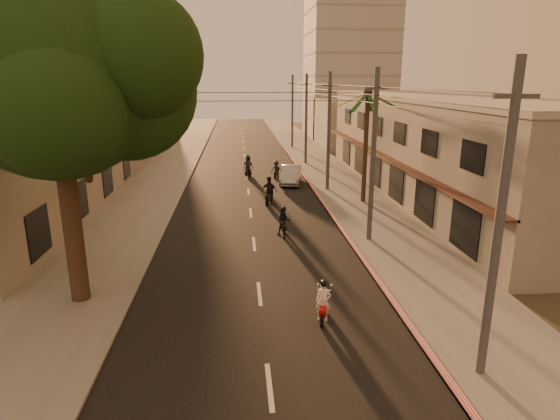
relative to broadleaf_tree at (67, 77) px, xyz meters
The scene contains 20 objects.
ground 10.96m from the broadleaf_tree, 17.97° to the right, with size 160.00×160.00×0.00m, color #383023.
road 20.84m from the broadleaf_tree, 69.68° to the left, with size 10.00×140.00×0.02m, color black.
sidewalk_right 24.26m from the broadleaf_tree, 51.68° to the left, with size 5.00×140.00×0.12m, color slate.
sidewalk_left 19.76m from the broadleaf_tree, 92.85° to the left, with size 5.00×140.00×0.12m, color slate.
curb_stripe 19.30m from the broadleaf_tree, 47.67° to the left, with size 0.20×60.00×0.20m, color red.
shophouse_row 26.41m from the broadleaf_tree, 37.63° to the left, with size 8.80×34.20×7.30m.
left_building 15.15m from the broadleaf_tree, 121.87° to the left, with size 8.20×24.20×5.20m.
distant_tower 58.67m from the broadleaf_tree, 67.22° to the left, with size 12.10×12.10×28.00m.
broadleaf_tree is the anchor object (origin of this frame).
palm_tree 20.18m from the broadleaf_tree, 43.48° to the left, with size 5.00×5.00×8.20m.
utility_poles 22.06m from the broadleaf_tree, 54.34° to the left, with size 1.20×48.26×9.00m.
filler_right 47.87m from the broadleaf_tree, 64.31° to the left, with size 8.00×14.00×6.00m, color #ABA39A.
filler_left_near 33.30m from the broadleaf_tree, 103.06° to the left, with size 8.00×14.00×4.40m, color #ABA39A.
filler_left_far 50.64m from the broadleaf_tree, 98.43° to the left, with size 8.00×14.00×7.00m, color #ABA39A.
scooter_red 12.00m from the broadleaf_tree, 15.75° to the right, with size 0.79×1.58×1.58m.
scooter_mid_a 13.50m from the broadleaf_tree, 41.17° to the left, with size 0.82×1.69×1.65m.
scooter_mid_b 17.89m from the broadleaf_tree, 60.54° to the left, with size 1.34×1.96×1.98m.
scooter_far_a 26.07m from the broadleaf_tree, 74.28° to the left, with size 1.03×1.95×1.93m.
scooter_far_b 25.98m from the broadleaf_tree, 68.18° to the left, with size 1.29×1.58×1.59m.
parked_car 24.27m from the broadleaf_tree, 63.61° to the left, with size 2.36×4.74×1.49m, color #A1A2A9.
Camera 1 is at (-0.73, -15.38, 8.39)m, focal length 30.00 mm.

